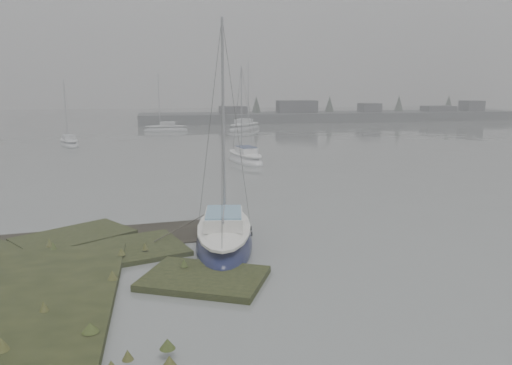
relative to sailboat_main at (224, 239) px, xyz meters
name	(u,v)px	position (x,y,z in m)	size (l,w,h in m)	color
ground	(170,150)	(-1.50, 27.29, -0.27)	(160.00, 160.00, 0.00)	slate
far_shoreline	(336,116)	(25.34, 59.18, 0.58)	(60.00, 8.00, 4.15)	#4C4F51
sailboat_main	(224,239)	(0.00, 0.00, 0.00)	(2.89, 6.40, 8.72)	#13173B
sailboat_white	(245,159)	(3.99, 19.53, -0.03)	(2.92, 5.71, 7.69)	white
sailboat_far_a	(69,144)	(-10.89, 32.64, -0.06)	(3.06, 5.00, 6.70)	silver
sailboat_far_b	(245,128)	(8.26, 45.70, 0.02)	(5.98, 6.42, 9.34)	#B1B5BA
sailboat_far_c	(166,129)	(-1.66, 45.90, -0.03)	(5.47, 1.93, 7.65)	silver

